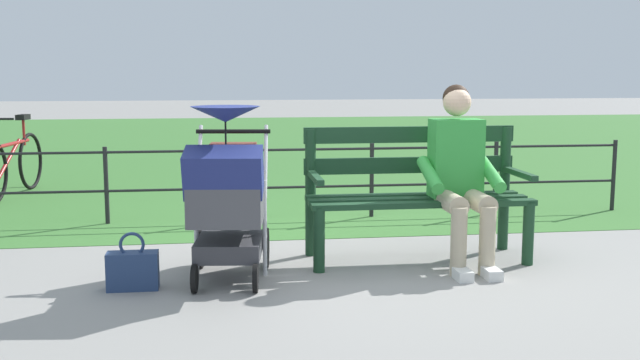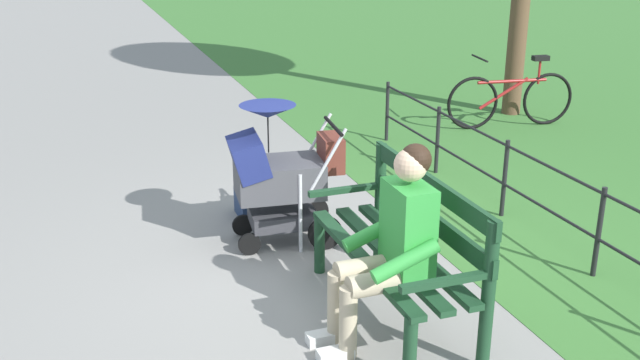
# 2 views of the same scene
# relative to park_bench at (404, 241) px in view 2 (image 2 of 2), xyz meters

# --- Properties ---
(ground_plane) EXTENTS (60.00, 60.00, 0.00)m
(ground_plane) POSITION_rel_park_bench_xyz_m (0.60, 0.12, -0.53)
(ground_plane) COLOR gray
(park_bench) EXTENTS (1.60, 0.61, 0.96)m
(park_bench) POSITION_rel_park_bench_xyz_m (0.00, 0.00, 0.00)
(park_bench) COLOR #193D23
(park_bench) RESTS_ON ground
(person_on_bench) EXTENTS (0.53, 0.74, 1.28)m
(person_on_bench) POSITION_rel_park_bench_xyz_m (-0.27, 0.22, 0.15)
(person_on_bench) COLOR tan
(person_on_bench) RESTS_ON ground
(stroller) EXTENTS (0.59, 0.93, 1.15)m
(stroller) POSITION_rel_park_bench_xyz_m (1.37, 0.44, 0.07)
(stroller) COLOR black
(stroller) RESTS_ON ground
(handbag) EXTENTS (0.32, 0.14, 0.37)m
(handbag) POSITION_rel_park_bench_xyz_m (1.97, 0.56, -0.40)
(handbag) COLOR navy
(handbag) RESTS_ON ground
(park_fence) EXTENTS (6.11, 0.04, 0.70)m
(park_fence) POSITION_rel_park_bench_xyz_m (0.60, -1.57, -0.11)
(park_fence) COLOR black
(park_fence) RESTS_ON ground
(bicycle) EXTENTS (0.44, 1.65, 0.89)m
(bicycle) POSITION_rel_park_bench_xyz_m (3.65, -3.25, -0.16)
(bicycle) COLOR black
(bicycle) RESTS_ON ground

